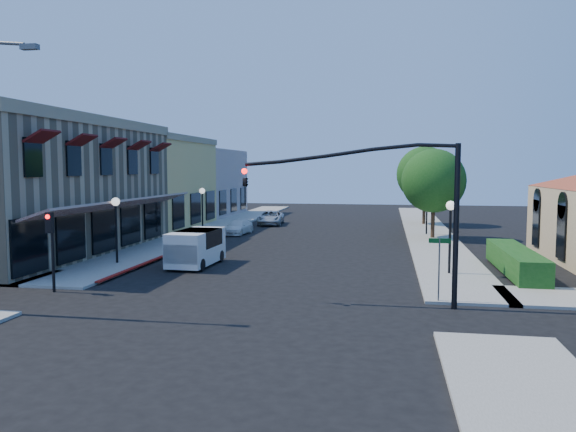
% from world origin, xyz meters
% --- Properties ---
extents(ground, '(120.00, 120.00, 0.00)m').
position_xyz_m(ground, '(0.00, 0.00, 0.00)').
color(ground, black).
rests_on(ground, ground).
extents(sidewalk_left, '(3.50, 50.00, 0.12)m').
position_xyz_m(sidewalk_left, '(-8.75, 27.00, 0.06)').
color(sidewalk_left, gray).
rests_on(sidewalk_left, ground).
extents(sidewalk_right, '(3.50, 50.00, 0.12)m').
position_xyz_m(sidewalk_right, '(8.75, 27.00, 0.06)').
color(sidewalk_right, gray).
rests_on(sidewalk_right, ground).
extents(curb_red_strip, '(0.25, 10.00, 0.06)m').
position_xyz_m(curb_red_strip, '(-6.90, 8.00, 0.00)').
color(curb_red_strip, maroon).
rests_on(curb_red_strip, ground).
extents(corner_brick_building, '(11.77, 18.20, 8.10)m').
position_xyz_m(corner_brick_building, '(-15.45, 11.00, 4.01)').
color(corner_brick_building, tan).
rests_on(corner_brick_building, ground).
extents(yellow_stucco_building, '(10.00, 12.00, 7.60)m').
position_xyz_m(yellow_stucco_building, '(-15.50, 26.00, 3.80)').
color(yellow_stucco_building, '#E5C867').
rests_on(yellow_stucco_building, ground).
extents(pink_stucco_building, '(10.00, 12.00, 7.00)m').
position_xyz_m(pink_stucco_building, '(-15.50, 38.00, 3.50)').
color(pink_stucco_building, '#C19A92').
rests_on(pink_stucco_building, ground).
extents(hedge, '(1.40, 8.00, 1.10)m').
position_xyz_m(hedge, '(11.70, 9.00, 0.00)').
color(hedge, '#174C15').
rests_on(hedge, ground).
extents(street_tree_a, '(4.56, 4.56, 6.48)m').
position_xyz_m(street_tree_a, '(8.80, 22.00, 4.19)').
color(street_tree_a, black).
rests_on(street_tree_a, ground).
extents(street_tree_b, '(4.94, 4.94, 7.02)m').
position_xyz_m(street_tree_b, '(8.80, 32.00, 4.54)').
color(street_tree_b, black).
rests_on(street_tree_b, ground).
extents(signal_mast_arm, '(8.01, 0.39, 6.00)m').
position_xyz_m(signal_mast_arm, '(5.86, 1.50, 4.09)').
color(signal_mast_arm, black).
rests_on(signal_mast_arm, ground).
extents(secondary_signal, '(0.28, 0.42, 3.32)m').
position_xyz_m(secondary_signal, '(-8.00, 1.41, 2.32)').
color(secondary_signal, black).
rests_on(secondary_signal, ground).
extents(street_name_sign, '(0.80, 0.06, 2.50)m').
position_xyz_m(street_name_sign, '(7.50, 2.20, 1.70)').
color(street_name_sign, '#595B5E').
rests_on(street_name_sign, ground).
extents(lamppost_left_near, '(0.44, 0.44, 3.57)m').
position_xyz_m(lamppost_left_near, '(-8.50, 8.00, 2.74)').
color(lamppost_left_near, black).
rests_on(lamppost_left_near, ground).
extents(lamppost_left_far, '(0.44, 0.44, 3.57)m').
position_xyz_m(lamppost_left_far, '(-8.50, 22.00, 2.74)').
color(lamppost_left_far, black).
rests_on(lamppost_left_far, ground).
extents(lamppost_right_near, '(0.44, 0.44, 3.57)m').
position_xyz_m(lamppost_right_near, '(8.50, 8.00, 2.74)').
color(lamppost_right_near, black).
rests_on(lamppost_right_near, ground).
extents(lamppost_right_far, '(0.44, 0.44, 3.57)m').
position_xyz_m(lamppost_right_far, '(8.50, 24.00, 2.74)').
color(lamppost_right_far, black).
rests_on(lamppost_right_far, ground).
extents(white_van, '(2.00, 4.27, 1.86)m').
position_xyz_m(white_van, '(-4.27, 8.42, 1.08)').
color(white_van, silver).
rests_on(white_van, ground).
extents(parked_car_a, '(1.37, 3.14, 1.06)m').
position_xyz_m(parked_car_a, '(-5.16, 12.00, 0.53)').
color(parked_car_a, black).
rests_on(parked_car_a, ground).
extents(parked_car_b, '(1.47, 3.46, 1.11)m').
position_xyz_m(parked_car_b, '(-6.20, 13.00, 0.56)').
color(parked_car_b, '#B9BBBE').
rests_on(parked_car_b, ground).
extents(parked_car_c, '(1.92, 3.89, 1.09)m').
position_xyz_m(parked_car_c, '(-5.78, 22.39, 0.54)').
color(parked_car_c, white).
rests_on(parked_car_c, ground).
extents(parked_car_d, '(2.46, 4.68, 1.26)m').
position_xyz_m(parked_car_d, '(-4.80, 30.04, 0.63)').
color(parked_car_d, '#BABCC0').
rests_on(parked_car_d, ground).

